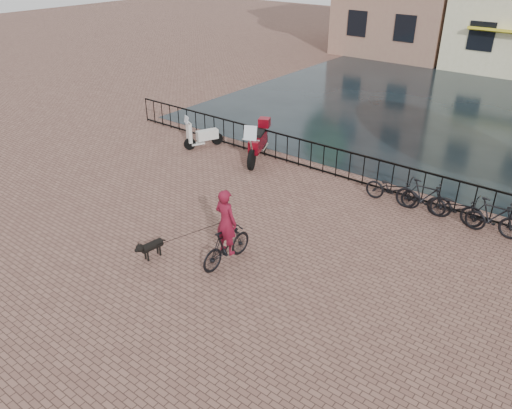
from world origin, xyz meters
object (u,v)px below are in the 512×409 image
Objects in this scene: dog at (152,248)px; motorcycle at (258,138)px; cyclist at (226,232)px; scooter at (203,130)px.

dog is 6.86m from motorcycle.
motorcycle reaches higher than dog.
cyclist is at bearing 38.99° from dog.
cyclist is 2.83× the size of dog.
dog is at bearing -98.23° from motorcycle.
dog is 7.60m from scooter.
cyclist is at bearing -82.07° from motorcycle.
cyclist is 2.00m from dog.
scooter is at bearing -40.57° from cyclist.
motorcycle is (-3.40, 5.63, -0.06)m from cyclist.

